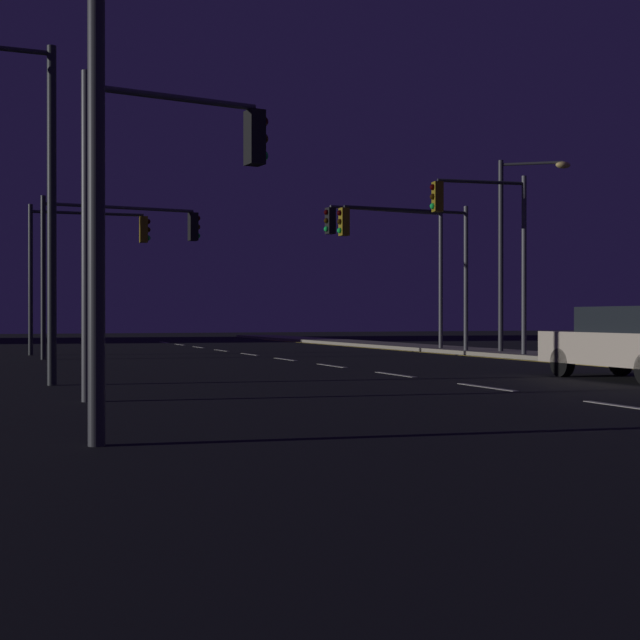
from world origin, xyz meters
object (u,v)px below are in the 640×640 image
Objects in this scene: car at (636,342)px; traffic_light_near_left at (84,250)px; traffic_light_far_center at (392,245)px; street_lamp_mid_block at (513,234)px; street_lamp_across_street at (33,178)px; traffic_light_far_right at (169,177)px; traffic_light_near_right at (486,229)px; traffic_light_mid_right at (410,245)px; traffic_light_overhead_east at (117,244)px.

car is 20.14m from traffic_light_near_left.
traffic_light_far_center is 4.63m from street_lamp_mid_block.
traffic_light_far_center is 18.02m from street_lamp_across_street.
traffic_light_far_right is 4.08m from street_lamp_across_street.
traffic_light_near_right is 0.87× the size of street_lamp_across_street.
traffic_light_far_center reaches higher than traffic_light_near_left.
traffic_light_near_right is 1.11× the size of traffic_light_mid_right.
traffic_light_overhead_east is at bearing 168.17° from street_lamp_mid_block.
traffic_light_far_center is at bearing 3.52° from traffic_light_overhead_east.
car is at bearing 3.26° from traffic_light_far_right.
traffic_light_far_center is 1.03× the size of traffic_light_near_left.
traffic_light_mid_right is at bearing 105.70° from traffic_light_near_right.
traffic_light_far_center is at bearing 53.48° from traffic_light_far_right.
car is 15.36m from traffic_light_far_center.
street_lamp_across_street is (-14.19, -6.50, -0.10)m from traffic_light_near_right.
traffic_light_far_right is 18.97m from street_lamp_mid_block.
traffic_light_mid_right is 10.14m from traffic_light_overhead_east.
traffic_light_near_left reaches higher than traffic_light_overhead_east.
traffic_light_far_right is 17.57m from traffic_light_mid_right.
traffic_light_mid_right reaches higher than traffic_light_far_right.
street_lamp_mid_block is (2.37, 2.05, 0.11)m from traffic_light_near_right.
traffic_light_overhead_east is 10.30m from traffic_light_far_center.
traffic_light_near_right reaches higher than car.
street_lamp_across_street reaches higher than traffic_light_near_right.
traffic_light_mid_right is 0.96× the size of traffic_light_far_center.
traffic_light_mid_right is (11.26, 13.49, 0.24)m from traffic_light_far_right.
traffic_light_far_right is 14.94m from traffic_light_overhead_east.
street_lamp_across_street is at bearing -138.36° from traffic_light_far_center.
traffic_light_far_center is (11.50, 15.53, 0.39)m from traffic_light_far_right.
traffic_light_near_left is (-9.58, 17.47, 2.95)m from car.
traffic_light_near_right is at bearing -34.35° from traffic_light_near_left.
traffic_light_far_center is (1.40, 14.95, 3.24)m from car.
street_lamp_mid_block is (14.60, 12.09, 0.61)m from traffic_light_far_right.
traffic_light_far_right is 1.00× the size of traffic_light_overhead_east.
car is at bearing -95.14° from traffic_light_mid_right.
traffic_light_far_right is (-12.22, -10.05, -0.50)m from traffic_light_near_right.
traffic_light_overhead_east is 3.23m from traffic_light_near_left.
traffic_light_mid_right is at bearing -7.98° from traffic_light_overhead_east.
street_lamp_mid_block is (13.38, -2.80, 0.54)m from traffic_light_overhead_east.
car is 0.81× the size of traffic_light_far_center.
street_lamp_across_street reaches higher than car.
traffic_light_near_left is at bearing 156.99° from traffic_light_mid_right.
traffic_light_far_center is (0.24, 2.04, 0.16)m from traffic_light_mid_right.
traffic_light_overhead_east is at bearing 172.02° from traffic_light_mid_right.
traffic_light_near_left is 15.29m from street_lamp_mid_block.
traffic_light_far_right is 0.78× the size of street_lamp_mid_block.
traffic_light_near_right is 14.18m from traffic_light_near_left.
street_lamp_across_street reaches higher than traffic_light_far_center.
traffic_light_near_left is at bearing 118.72° from car.
traffic_light_far_right is 0.96× the size of traffic_light_far_center.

